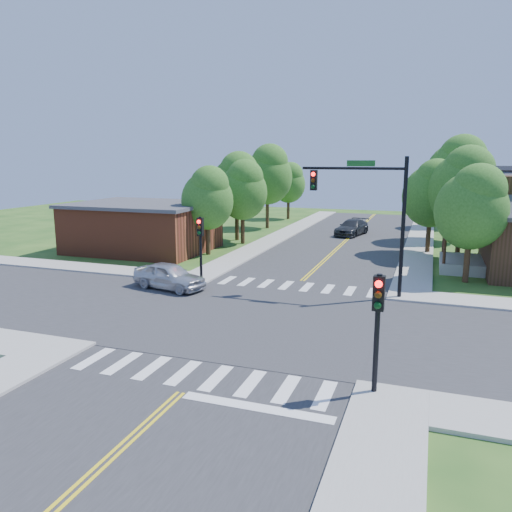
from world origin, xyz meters
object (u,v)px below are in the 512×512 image
at_px(car_silver, 169,277).
at_px(signal_mast_ne, 370,204).
at_px(signal_pole_nw, 200,237).
at_px(car_dgrey, 352,228).
at_px(signal_pole_se, 378,312).

bearing_deg(car_silver, signal_mast_ne, -65.28).
xyz_separation_m(signal_pole_nw, car_dgrey, (5.56, 20.64, -1.95)).
height_order(signal_pole_se, car_silver, signal_pole_se).
relative_size(signal_mast_ne, car_silver, 1.59).
xyz_separation_m(signal_mast_ne, signal_pole_nw, (-9.51, -0.01, -2.19)).
xyz_separation_m(signal_mast_ne, signal_pole_se, (1.69, -11.21, -2.19)).
height_order(signal_pole_nw, car_dgrey, signal_pole_nw).
bearing_deg(signal_mast_ne, car_dgrey, 100.84).
relative_size(signal_pole_se, car_dgrey, 0.73).
height_order(signal_pole_nw, car_silver, signal_pole_nw).
bearing_deg(signal_pole_se, signal_mast_ne, 98.56).
distance_m(signal_pole_se, car_dgrey, 32.39).
bearing_deg(car_dgrey, signal_pole_nw, -93.06).
distance_m(signal_mast_ne, car_silver, 11.37).
bearing_deg(car_silver, signal_pole_se, -114.16).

